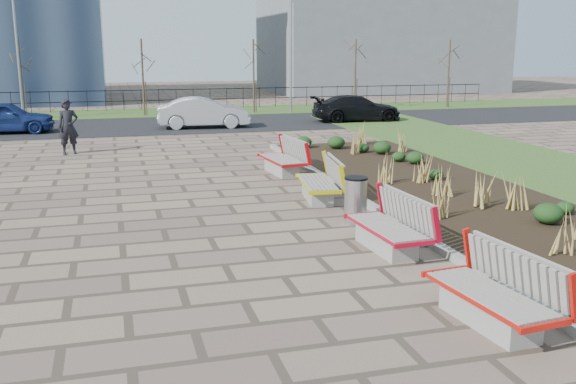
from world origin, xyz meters
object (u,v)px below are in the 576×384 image
object	(u,v)px
bench_c	(317,180)
lamp_east	(291,58)
pedestrian	(68,127)
car_black	(357,108)
litter_bin	(356,201)
bench_b	(386,224)
lamp_west	(18,59)
bench_a	(490,290)
car_silver	(204,113)
car_blue	(5,117)
bench_d	(281,157)

from	to	relation	value
bench_c	lamp_east	size ratio (longest dim) A/B	0.35
pedestrian	car_black	xyz separation A→B (m)	(13.20, 6.54, -0.29)
bench_c	litter_bin	size ratio (longest dim) A/B	2.16
bench_b	lamp_west	bearing A→B (deg)	106.82
lamp_west	bench_a	bearing A→B (deg)	-71.99
car_silver	lamp_west	distance (m)	10.24
car_black	car_blue	bearing A→B (deg)	92.83
litter_bin	lamp_west	distance (m)	24.35
car_blue	bench_d	bearing A→B (deg)	-139.81
bench_b	litter_bin	world-z (taller)	bench_b
bench_c	pedestrian	distance (m)	10.77
bench_d	lamp_east	size ratio (longest dim) A/B	0.35
bench_d	car_blue	world-z (taller)	car_blue
car_black	lamp_west	bearing A→B (deg)	75.13
bench_c	lamp_east	world-z (taller)	lamp_east
litter_bin	car_silver	world-z (taller)	car_silver
bench_b	car_silver	size ratio (longest dim) A/B	0.50
litter_bin	bench_d	bearing A→B (deg)	91.40
bench_c	bench_d	xyz separation A→B (m)	(0.00, 3.41, 0.00)
pedestrian	car_blue	distance (m)	7.00
bench_c	litter_bin	xyz separation A→B (m)	(0.14, -2.19, -0.01)
litter_bin	car_blue	size ratio (longest dim) A/B	0.24
lamp_west	pedestrian	bearing A→B (deg)	-76.17
car_blue	car_silver	size ratio (longest dim) A/B	0.96
bench_c	car_silver	distance (m)	14.79
bench_d	car_silver	size ratio (longest dim) A/B	0.50
bench_c	car_blue	size ratio (longest dim) A/B	0.52
litter_bin	car_black	xyz separation A→B (m)	(6.88, 17.53, 0.17)
pedestrian	car_blue	bearing A→B (deg)	104.48
bench_c	lamp_west	xyz separation A→B (m)	(-9.00, 20.24, 2.54)
bench_a	litter_bin	world-z (taller)	bench_a
lamp_west	lamp_east	world-z (taller)	same
bench_c	car_silver	xyz separation A→B (m)	(-0.66, 14.78, 0.21)
car_silver	car_blue	bearing A→B (deg)	91.77
bench_b	car_black	world-z (taller)	car_black
bench_a	bench_b	bearing A→B (deg)	83.86
bench_a	pedestrian	world-z (taller)	pedestrian
pedestrian	car_silver	world-z (taller)	pedestrian
bench_b	car_silver	bearing A→B (deg)	88.53
pedestrian	car_blue	world-z (taller)	pedestrian
bench_b	car_black	distance (m)	20.65
lamp_east	bench_d	bearing A→B (deg)	-106.55
bench_d	lamp_east	xyz separation A→B (m)	(5.00, 16.83, 2.54)
bench_d	bench_c	bearing A→B (deg)	-96.16
bench_b	car_black	bearing A→B (deg)	66.65
lamp_east	litter_bin	bearing A→B (deg)	-102.23
pedestrian	bench_a	bearing A→B (deg)	-79.54
bench_d	car_silver	xyz separation A→B (m)	(-0.66, 11.36, 0.21)
bench_a	bench_b	size ratio (longest dim) A/B	1.00
pedestrian	bench_d	bearing A→B (deg)	-51.46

